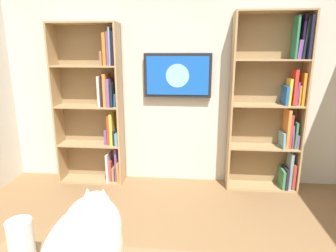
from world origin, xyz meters
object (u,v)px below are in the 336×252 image
cat (86,248)px  paper_towel_roll (21,244)px  wall_mounted_tv (178,76)px  bookshelf_left (275,106)px  bookshelf_right (97,106)px

cat → paper_towel_roll: size_ratio=2.63×
wall_mounted_tv → cat: 2.72m
bookshelf_left → bookshelf_right: bookshelf_left is taller
bookshelf_left → wall_mounted_tv: (1.19, -0.08, 0.36)m
bookshelf_left → cat: bearing=62.0°
wall_mounted_tv → paper_towel_roll: wall_mounted_tv is taller
bookshelf_right → paper_towel_roll: size_ratio=9.14×
wall_mounted_tv → cat: bearing=86.0°
bookshelf_right → wall_mounted_tv: (-1.03, -0.08, 0.39)m
bookshelf_left → bookshelf_right: 2.22m
cat → paper_towel_roll: cat is taller
cat → wall_mounted_tv: bearing=-94.0°
bookshelf_left → cat: bookshelf_left is taller
bookshelf_right → wall_mounted_tv: 1.10m
cat → paper_towel_roll: 0.38m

